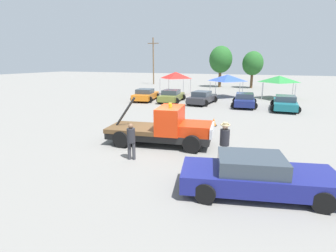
{
  "coord_description": "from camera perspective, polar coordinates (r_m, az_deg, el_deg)",
  "views": [
    {
      "loc": [
        5.3,
        -12.39,
        4.34
      ],
      "look_at": [
        0.5,
        0.0,
        1.05
      ],
      "focal_mm": 28.0,
      "sensor_mm": 36.0,
      "label": 1
    }
  ],
  "objects": [
    {
      "name": "ground_plane",
      "position": [
        14.16,
        -1.89,
        -3.95
      ],
      "size": [
        160.0,
        160.0,
        0.0
      ],
      "primitive_type": "plane",
      "color": "gray"
    },
    {
      "name": "tow_truck",
      "position": [
        13.83,
        -0.58,
        -0.51
      ],
      "size": [
        5.79,
        2.81,
        2.51
      ],
      "rotation": [
        0.0,
        0.0,
        0.14
      ],
      "color": "black",
      "rests_on": "ground"
    },
    {
      "name": "foreground_car",
      "position": [
        9.32,
        18.64,
        -10.2
      ],
      "size": [
        5.33,
        2.92,
        1.34
      ],
      "rotation": [
        0.0,
        0.0,
        0.21
      ],
      "color": "navy",
      "rests_on": "ground"
    },
    {
      "name": "person_near_truck",
      "position": [
        11.33,
        12.21,
        -3.03
      ],
      "size": [
        0.42,
        0.42,
        1.87
      ],
      "rotation": [
        0.0,
        0.0,
        3.3
      ],
      "color": "#475B84",
      "rests_on": "ground"
    },
    {
      "name": "person_at_hood",
      "position": [
        11.83,
        -8.03,
        -2.81
      ],
      "size": [
        0.37,
        0.37,
        1.67
      ],
      "rotation": [
        0.0,
        0.0,
        1.87
      ],
      "color": "#38383D",
      "rests_on": "ground"
    },
    {
      "name": "parked_car_orange",
      "position": [
        29.86,
        -4.93,
        6.76
      ],
      "size": [
        2.94,
        4.73,
        1.34
      ],
      "rotation": [
        0.0,
        0.0,
        1.73
      ],
      "color": "orange",
      "rests_on": "ground"
    },
    {
      "name": "parked_car_olive",
      "position": [
        28.84,
        0.77,
        6.56
      ],
      "size": [
        2.71,
        4.67,
        1.34
      ],
      "rotation": [
        0.0,
        0.0,
        1.65
      ],
      "color": "olive",
      "rests_on": "ground"
    },
    {
      "name": "parked_car_charcoal",
      "position": [
        27.69,
        7.43,
        6.13
      ],
      "size": [
        2.69,
        4.7,
        1.34
      ],
      "rotation": [
        0.0,
        0.0,
        1.47
      ],
      "color": "#2D2D33",
      "rests_on": "ground"
    },
    {
      "name": "parked_car_navy",
      "position": [
        26.88,
        16.31,
        5.46
      ],
      "size": [
        2.68,
        4.78,
        1.34
      ],
      "rotation": [
        0.0,
        0.0,
        1.66
      ],
      "color": "navy",
      "rests_on": "ground"
    },
    {
      "name": "parked_car_teal",
      "position": [
        26.23,
        24.1,
        4.61
      ],
      "size": [
        2.48,
        4.81,
        1.34
      ],
      "rotation": [
        0.0,
        0.0,
        1.57
      ],
      "color": "#196670",
      "rests_on": "ground"
    },
    {
      "name": "canopy_tent_red",
      "position": [
        35.18,
        1.69,
        11.0
      ],
      "size": [
        3.25,
        3.25,
        2.98
      ],
      "color": "#9E9EA3",
      "rests_on": "ground"
    },
    {
      "name": "canopy_tent_blue",
      "position": [
        33.16,
        12.81,
        10.2
      ],
      "size": [
        3.51,
        3.51,
        2.78
      ],
      "color": "#9E9EA3",
      "rests_on": "ground"
    },
    {
      "name": "canopy_tent_green",
      "position": [
        33.7,
        23.03,
        9.39
      ],
      "size": [
        3.51,
        3.51,
        2.71
      ],
      "color": "#9E9EA3",
      "rests_on": "ground"
    },
    {
      "name": "tree_left",
      "position": [
        46.49,
        11.4,
        13.98
      ],
      "size": [
        3.84,
        3.84,
        6.86
      ],
      "color": "brown",
      "rests_on": "ground"
    },
    {
      "name": "tree_center",
      "position": [
        46.01,
        17.98,
        12.82
      ],
      "size": [
        3.33,
        3.33,
        5.95
      ],
      "color": "brown",
      "rests_on": "ground"
    },
    {
      "name": "traffic_cone",
      "position": [
        18.3,
        9.93,
        0.79
      ],
      "size": [
        0.4,
        0.4,
        0.55
      ],
      "color": "black",
      "rests_on": "ground"
    },
    {
      "name": "utility_pole",
      "position": [
        51.54,
        -3.21,
        14.17
      ],
      "size": [
        2.2,
        0.24,
        8.65
      ],
      "color": "brown",
      "rests_on": "ground"
    }
  ]
}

